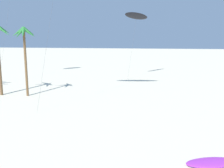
{
  "coord_description": "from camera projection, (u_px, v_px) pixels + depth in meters",
  "views": [
    {
      "loc": [
        4.14,
        1.07,
        8.99
      ],
      "look_at": [
        1.2,
        25.94,
        4.1
      ],
      "focal_mm": 42.8,
      "sensor_mm": 36.0,
      "label": 1
    }
  ],
  "objects": [
    {
      "name": "grounded_kite_0",
      "position": [
        212.0,
        162.0,
        18.39
      ],
      "size": [
        4.02,
        2.41,
        0.28
      ],
      "color": "purple",
      "rests_on": "ground"
    },
    {
      "name": "flying_kite_4",
      "position": [
        137.0,
        16.0,
        51.77
      ],
      "size": [
        5.07,
        6.27,
        12.94
      ],
      "color": "black",
      "rests_on": "ground"
    },
    {
      "name": "palm_tree_4",
      "position": [
        24.0,
        39.0,
        36.75
      ],
      "size": [
        3.59,
        3.72,
        9.73
      ],
      "color": "brown",
      "rests_on": "ground"
    }
  ]
}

